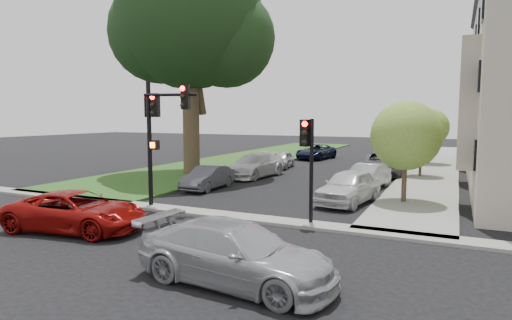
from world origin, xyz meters
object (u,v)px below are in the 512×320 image
at_px(car_cross_far, 235,253).
at_px(car_parked_5, 208,178).
at_px(car_parked_4, 401,151).
at_px(traffic_signal_secondary, 308,151).
at_px(car_parked_2, 382,164).
at_px(car_cross_near, 76,211).
at_px(car_parked_6, 255,165).
at_px(car_parked_8, 316,152).
at_px(car_parked_7, 281,160).
at_px(small_tree_b, 421,139).
at_px(traffic_signal_main, 158,121).
at_px(car_parked_0, 349,187).
at_px(small_tree_c, 429,127).
at_px(eucalyptus, 189,16).
at_px(small_tree_a, 406,136).
at_px(car_parked_1, 367,176).

bearing_deg(car_cross_far, car_parked_5, 38.57).
bearing_deg(car_parked_4, traffic_signal_secondary, -101.21).
bearing_deg(car_parked_2, car_cross_near, -116.54).
height_order(car_cross_far, car_parked_6, car_parked_6).
relative_size(car_parked_2, car_parked_4, 1.14).
xyz_separation_m(car_cross_near, car_parked_6, (-0.03, 14.62, 0.08)).
bearing_deg(car_parked_8, car_parked_7, -85.17).
xyz_separation_m(small_tree_b, car_parked_6, (-9.87, -4.38, -1.73)).
distance_m(traffic_signal_main, car_cross_far, 9.72).
xyz_separation_m(car_cross_far, car_parked_0, (0.28, 10.56, 0.04)).
bearing_deg(car_parked_4, car_cross_near, -113.53).
bearing_deg(small_tree_c, car_parked_7, -144.93).
bearing_deg(car_parked_6, car_parked_5, -87.79).
distance_m(car_parked_5, car_parked_6, 5.34).
bearing_deg(eucalyptus, small_tree_a, -16.09).
bearing_deg(car_parked_6, car_parked_8, 95.01).
distance_m(eucalyptus, traffic_signal_main, 12.64).
bearing_deg(traffic_signal_main, car_parked_4, 76.15).
xyz_separation_m(traffic_signal_secondary, car_cross_near, (-7.06, -4.21, -2.03)).
xyz_separation_m(small_tree_b, small_tree_c, (0.00, 8.13, 0.58)).
height_order(eucalyptus, car_cross_far, eucalyptus).
bearing_deg(car_parked_8, car_parked_0, -60.66).
relative_size(car_parked_1, car_parked_8, 0.82).
bearing_deg(small_tree_a, car_parked_8, 118.43).
distance_m(traffic_signal_main, traffic_signal_secondary, 6.86).
relative_size(car_cross_far, car_parked_1, 1.23).
distance_m(eucalyptus, small_tree_b, 17.24).
bearing_deg(car_cross_near, car_cross_far, -112.89).
height_order(small_tree_a, car_cross_near, small_tree_a).
bearing_deg(small_tree_c, car_parked_4, 117.94).
bearing_deg(traffic_signal_secondary, small_tree_b, 79.32).
relative_size(traffic_signal_main, car_parked_0, 1.21).
xyz_separation_m(small_tree_c, car_parked_6, (-9.87, -12.51, -2.31)).
relative_size(car_parked_1, car_parked_6, 0.77).
xyz_separation_m(car_cross_far, car_parked_6, (-7.27, 16.41, 0.04)).
distance_m(small_tree_a, car_parked_8, 20.62).
bearing_deg(small_tree_c, car_parked_5, -119.72).
xyz_separation_m(traffic_signal_main, car_parked_6, (-0.31, 10.37, -3.04)).
height_order(traffic_signal_secondary, car_parked_4, traffic_signal_secondary).
bearing_deg(traffic_signal_secondary, car_parked_8, 106.52).
height_order(traffic_signal_main, car_parked_1, traffic_signal_main).
relative_size(traffic_signal_secondary, car_parked_0, 0.86).
height_order(traffic_signal_secondary, car_parked_1, traffic_signal_secondary).
bearing_deg(car_parked_5, car_parked_8, 87.43).
bearing_deg(small_tree_b, car_parked_6, -156.09).
xyz_separation_m(car_parked_5, car_parked_7, (0.03, 10.71, 0.01)).
distance_m(car_parked_4, car_parked_8, 8.38).
distance_m(small_tree_a, car_parked_5, 10.49).
bearing_deg(car_cross_near, small_tree_c, -28.96).
bearing_deg(car_parked_7, car_parked_4, 50.69).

